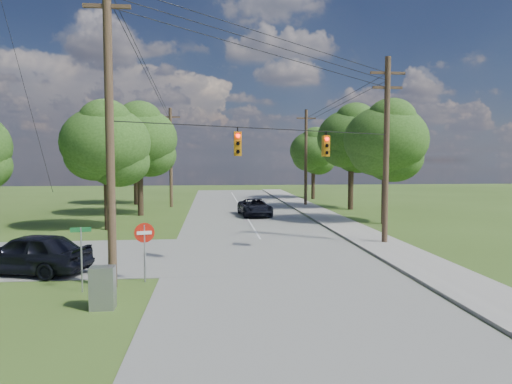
{
  "coord_description": "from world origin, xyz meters",
  "views": [
    {
      "loc": [
        -0.88,
        -16.88,
        4.76
      ],
      "look_at": [
        1.25,
        5.0,
        3.23
      ],
      "focal_mm": 32.0,
      "sensor_mm": 36.0,
      "label": 1
    }
  ],
  "objects": [
    {
      "name": "ground",
      "position": [
        0.0,
        0.0,
        0.0
      ],
      "size": [
        140.0,
        140.0,
        0.0
      ],
      "primitive_type": "plane",
      "color": "#3B571D",
      "rests_on": "ground"
    },
    {
      "name": "do_not_enter_sign",
      "position": [
        -3.5,
        1.0,
        1.71
      ],
      "size": [
        0.77,
        0.2,
        2.34
      ],
      "rotation": [
        0.0,
        0.0,
        0.21
      ],
      "color": "gray",
      "rests_on": "ground"
    },
    {
      "name": "tree_e_mid",
      "position": [
        12.5,
        26.0,
        6.91
      ],
      "size": [
        6.6,
        6.6,
        9.64
      ],
      "color": "#422F21",
      "rests_on": "ground"
    },
    {
      "name": "pole_north_e",
      "position": [
        8.9,
        30.0,
        5.13
      ],
      "size": [
        2.0,
        0.32,
        10.0
      ],
      "color": "brown",
      "rests_on": "ground"
    },
    {
      "name": "control_cabinet",
      "position": [
        -4.38,
        -2.15,
        0.69
      ],
      "size": [
        0.77,
        0.56,
        1.37
      ],
      "primitive_type": "cube",
      "rotation": [
        0.0,
        0.0,
        0.01
      ],
      "color": "gray",
      "rests_on": "ground"
    },
    {
      "name": "traffic_signals",
      "position": [
        2.55,
        4.43,
        5.5
      ],
      "size": [
        4.91,
        3.27,
        1.05
      ],
      "color": "#C87D0B",
      "rests_on": "ground"
    },
    {
      "name": "power_lines",
      "position": [
        1.5,
        11.54,
        9.15
      ],
      "size": [
        13.93,
        29.62,
        4.93
      ],
      "color": "black",
      "rests_on": "ground"
    },
    {
      "name": "pole_north_w",
      "position": [
        -5.0,
        30.0,
        5.13
      ],
      "size": [
        2.0,
        0.32,
        10.0
      ],
      "color": "brown",
      "rests_on": "ground"
    },
    {
      "name": "street_name_sign",
      "position": [
        -5.56,
        -0.16,
        1.54
      ],
      "size": [
        0.7,
        0.19,
        2.37
      ],
      "rotation": [
        0.0,
        0.0,
        0.23
      ],
      "color": "gray",
      "rests_on": "ground"
    },
    {
      "name": "tree_w_mid",
      "position": [
        -7.0,
        23.0,
        6.58
      ],
      "size": [
        6.4,
        6.4,
        9.22
      ],
      "color": "#422F21",
      "rests_on": "ground"
    },
    {
      "name": "tree_e_far",
      "position": [
        11.5,
        38.0,
        5.92
      ],
      "size": [
        5.8,
        5.8,
        8.32
      ],
      "color": "#422F21",
      "rests_on": "ground"
    },
    {
      "name": "sidewalk_east",
      "position": [
        8.7,
        5.0,
        0.06
      ],
      "size": [
        2.6,
        100.0,
        0.12
      ],
      "primitive_type": "cube",
      "color": "#A5A19A",
      "rests_on": "ground"
    },
    {
      "name": "pole_sw",
      "position": [
        -4.6,
        0.4,
        6.23
      ],
      "size": [
        2.0,
        0.32,
        12.0
      ],
      "color": "brown",
      "rests_on": "ground"
    },
    {
      "name": "car_main_north",
      "position": [
        2.76,
        21.58,
        0.76
      ],
      "size": [
        2.84,
        5.41,
        1.45
      ],
      "primitive_type": "imported",
      "rotation": [
        0.0,
        0.0,
        0.08
      ],
      "color": "black",
      "rests_on": "main_road"
    },
    {
      "name": "tree_w_near",
      "position": [
        -8.0,
        15.0,
        5.92
      ],
      "size": [
        6.0,
        6.0,
        8.4
      ],
      "color": "#422F21",
      "rests_on": "ground"
    },
    {
      "name": "main_road",
      "position": [
        2.0,
        5.0,
        0.01
      ],
      "size": [
        10.0,
        100.0,
        0.03
      ],
      "primitive_type": "cube",
      "color": "gray",
      "rests_on": "ground"
    },
    {
      "name": "tree_e_near",
      "position": [
        12.0,
        16.0,
        6.25
      ],
      "size": [
        6.2,
        6.2,
        8.81
      ],
      "color": "#422F21",
      "rests_on": "ground"
    },
    {
      "name": "pole_ne",
      "position": [
        8.9,
        8.0,
        5.47
      ],
      "size": [
        2.0,
        0.32,
        10.5
      ],
      "color": "brown",
      "rests_on": "ground"
    },
    {
      "name": "car_cross_dark",
      "position": [
        -8.46,
        2.7,
        0.89
      ],
      "size": [
        5.42,
        3.37,
        1.72
      ],
      "primitive_type": "imported",
      "rotation": [
        0.0,
        0.0,
        -1.85
      ],
      "color": "black",
      "rests_on": "cross_road"
    },
    {
      "name": "tree_w_far",
      "position": [
        -9.0,
        33.0,
        6.25
      ],
      "size": [
        6.0,
        6.0,
        8.73
      ],
      "color": "#422F21",
      "rests_on": "ground"
    }
  ]
}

